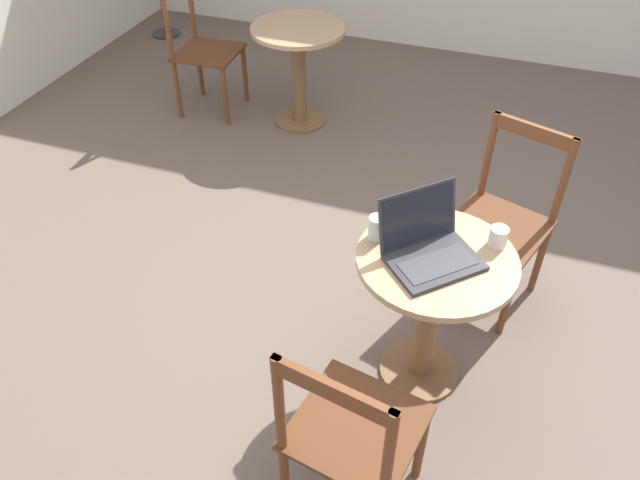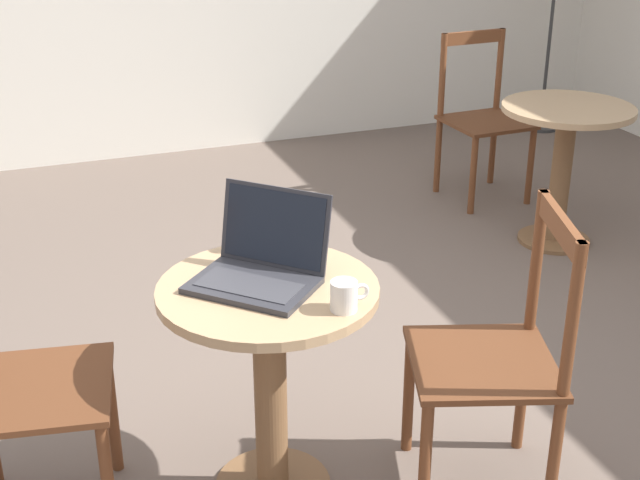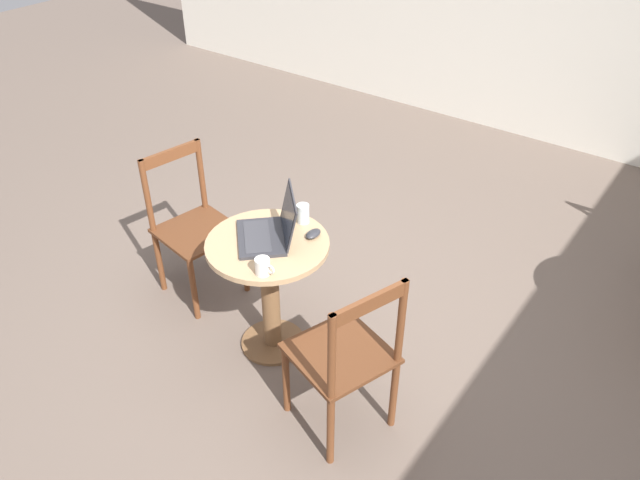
# 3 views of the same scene
# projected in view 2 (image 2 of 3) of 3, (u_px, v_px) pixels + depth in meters

# --- Properties ---
(ground_plane) EXTENTS (16.00, 16.00, 0.00)m
(ground_plane) POSITION_uv_depth(u_px,v_px,m) (344.00, 418.00, 3.17)
(ground_plane) COLOR #66564C
(cafe_table_near) EXTENTS (0.64, 0.64, 0.71)m
(cafe_table_near) POSITION_uv_depth(u_px,v_px,m) (269.00, 349.00, 2.62)
(cafe_table_near) COLOR brown
(cafe_table_near) RESTS_ON ground_plane
(cafe_table_mid) EXTENTS (0.64, 0.64, 0.71)m
(cafe_table_mid) POSITION_uv_depth(u_px,v_px,m) (564.00, 147.00, 4.38)
(cafe_table_mid) COLOR brown
(cafe_table_mid) RESTS_ON ground_plane
(chair_near_right) EXTENTS (0.54, 0.54, 0.92)m
(chair_near_right) POSITION_uv_depth(u_px,v_px,m) (498.00, 360.00, 2.66)
(chair_near_right) COLOR brown
(chair_near_right) RESTS_ON ground_plane
(chair_near_left) EXTENTS (0.49, 0.49, 0.92)m
(chair_near_left) POSITION_uv_depth(u_px,v_px,m) (18.00, 388.00, 2.52)
(chair_near_left) COLOR brown
(chair_near_left) RESTS_ON ground_plane
(chair_mid_back) EXTENTS (0.45, 0.45, 0.92)m
(chair_mid_back) POSITION_uv_depth(u_px,v_px,m) (482.00, 119.00, 5.02)
(chair_mid_back) COLOR brown
(chair_mid_back) RESTS_ON ground_plane
(laptop) EXTENTS (0.45, 0.45, 0.25)m
(laptop) POSITION_uv_depth(u_px,v_px,m) (260.00, 265.00, 2.54)
(laptop) COLOR #2D2D33
(laptop) RESTS_ON cafe_table_near
(mouse) EXTENTS (0.06, 0.10, 0.03)m
(mouse) POSITION_uv_depth(u_px,v_px,m) (299.00, 248.00, 2.73)
(mouse) COLOR #2D2D33
(mouse) RESTS_ON cafe_table_near
(mug) EXTENTS (0.11, 0.07, 0.08)m
(mug) POSITION_uv_depth(u_px,v_px,m) (345.00, 296.00, 2.39)
(mug) COLOR silver
(mug) RESTS_ON cafe_table_near
(drinking_glass) EXTENTS (0.07, 0.07, 0.10)m
(drinking_glass) POSITION_uv_depth(u_px,v_px,m) (252.00, 234.00, 2.74)
(drinking_glass) COLOR silver
(drinking_glass) RESTS_ON cafe_table_near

